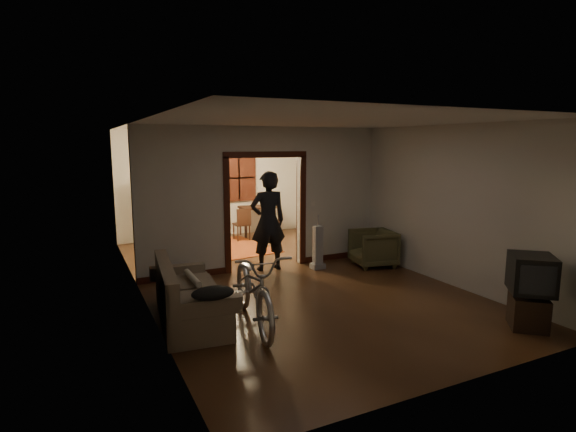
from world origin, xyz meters
TOP-DOWN VIEW (x-y plane):
  - floor at (0.00, 0.00)m, footprint 5.00×8.50m
  - ceiling at (0.00, 0.00)m, footprint 5.00×8.50m
  - wall_back at (0.00, 4.25)m, footprint 5.00×0.02m
  - wall_left at (-2.50, 0.00)m, footprint 0.02×8.50m
  - wall_right at (2.50, 0.00)m, footprint 0.02×8.50m
  - partition_wall at (0.00, 0.75)m, footprint 5.00×0.14m
  - door_casing at (0.00, 0.75)m, footprint 1.74×0.20m
  - far_window at (0.70, 4.21)m, footprint 0.98×0.06m
  - chandelier at (0.00, 2.50)m, footprint 0.24×0.24m
  - light_switch at (1.05, 0.68)m, footprint 0.08×0.01m
  - sofa at (-2.03, -1.37)m, footprint 1.03×1.94m
  - rolled_paper at (-1.93, -1.07)m, footprint 0.09×0.73m
  - jacket at (-1.98, -2.28)m, footprint 0.52×0.39m
  - bicycle at (-1.28, -1.87)m, footprint 1.02×2.14m
  - armchair at (2.01, -0.12)m, footprint 0.97×0.95m
  - tv_stand at (2.01, -3.60)m, footprint 0.65×0.66m
  - crt_tv at (2.01, -3.60)m, footprint 0.78×0.79m
  - vacuum at (0.90, 0.20)m, footprint 0.28×0.23m
  - person at (-0.01, 0.56)m, footprint 0.74×0.51m
  - oriental_rug at (-0.10, 2.68)m, footprint 1.99×2.43m
  - locker at (-1.12, 3.83)m, footprint 0.87×0.49m
  - globe at (-1.12, 3.83)m, footprint 0.26×0.26m
  - desk at (1.14, 3.83)m, footprint 1.13×0.74m
  - desk_chair at (0.46, 3.39)m, footprint 0.42×0.42m

SIDE VIEW (x-z plane):
  - floor at x=0.00m, z-range -0.01..0.01m
  - oriental_rug at x=-0.10m, z-range 0.00..0.02m
  - tv_stand at x=2.01m, z-range 0.00..0.44m
  - armchair at x=2.01m, z-range 0.00..0.74m
  - desk at x=1.14m, z-range 0.00..0.78m
  - desk_chair at x=0.46m, z-range 0.00..0.84m
  - sofa at x=-2.03m, z-range 0.00..0.86m
  - vacuum at x=0.90m, z-range 0.00..0.86m
  - rolled_paper at x=-1.93m, z-range 0.48..0.58m
  - bicycle at x=-1.28m, z-range 0.00..1.08m
  - jacket at x=-1.98m, z-range 0.60..0.76m
  - crt_tv at x=2.01m, z-range 0.51..1.01m
  - locker at x=-1.12m, z-range 0.00..1.71m
  - person at x=-0.01m, z-range 0.00..1.95m
  - door_casing at x=0.00m, z-range -0.06..2.26m
  - light_switch at x=1.05m, z-range 1.19..1.31m
  - wall_back at x=0.00m, z-range 0.00..2.80m
  - wall_left at x=-2.50m, z-range 0.00..2.80m
  - wall_right at x=2.50m, z-range 0.00..2.80m
  - partition_wall at x=0.00m, z-range 0.00..2.80m
  - far_window at x=0.70m, z-range 0.91..2.19m
  - globe at x=-1.12m, z-range 1.81..2.07m
  - chandelier at x=0.00m, z-range 2.23..2.47m
  - ceiling at x=0.00m, z-range 2.79..2.80m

